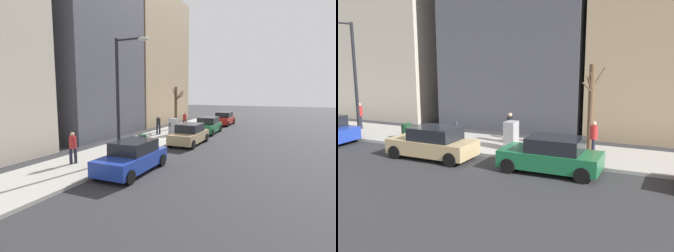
% 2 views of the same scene
% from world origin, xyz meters
% --- Properties ---
extents(ground_plane, '(120.00, 120.00, 0.00)m').
position_xyz_m(ground_plane, '(0.00, 0.00, 0.00)').
color(ground_plane, '#2B2B2D').
extents(sidewalk, '(4.00, 36.00, 0.15)m').
position_xyz_m(sidewalk, '(2.00, 0.00, 0.07)').
color(sidewalk, '#9E9B93').
rests_on(sidewalk, ground).
extents(parked_car_green, '(1.93, 4.20, 1.52)m').
position_xyz_m(parked_car_green, '(-1.04, -5.24, 0.74)').
color(parked_car_green, '#196038').
rests_on(parked_car_green, ground).
extents(parked_car_tan, '(1.99, 4.23, 1.52)m').
position_xyz_m(parked_car_tan, '(-1.24, 0.53, 0.74)').
color(parked_car_tan, tan).
rests_on(parked_car_tan, ground).
extents(parking_meter, '(0.14, 0.10, 1.35)m').
position_xyz_m(parking_meter, '(0.45, 0.32, 0.98)').
color(parking_meter, slate).
rests_on(parking_meter, sidewalk).
extents(utility_box, '(0.83, 0.61, 1.43)m').
position_xyz_m(utility_box, '(1.30, -2.40, 0.85)').
color(utility_box, '#A8A399').
rests_on(utility_box, sidewalk).
extents(streetlamp, '(1.97, 0.32, 6.50)m').
position_xyz_m(streetlamp, '(0.28, 7.02, 4.02)').
color(streetlamp, black).
rests_on(streetlamp, sidewalk).
extents(bare_tree, '(1.49, 0.81, 4.26)m').
position_xyz_m(bare_tree, '(2.58, -6.06, 2.38)').
color(bare_tree, brown).
rests_on(bare_tree, sidewalk).
extents(trash_bin, '(0.56, 0.56, 0.90)m').
position_xyz_m(trash_bin, '(0.90, 3.84, 0.60)').
color(trash_bin, '#14381E').
rests_on(trash_bin, sidewalk).
extents(pedestrian_near_meter, '(0.40, 0.36, 1.66)m').
position_xyz_m(pedestrian_near_meter, '(1.76, -6.42, 1.09)').
color(pedestrian_near_meter, '#1E1E2D').
rests_on(pedestrian_near_meter, sidewalk).
extents(pedestrian_midblock, '(0.36, 0.36, 1.66)m').
position_xyz_m(pedestrian_midblock, '(2.50, -1.82, 1.09)').
color(pedestrian_midblock, '#1E1E2D').
rests_on(pedestrian_midblock, sidewalk).
extents(pedestrian_far_corner, '(0.36, 0.37, 1.66)m').
position_xyz_m(pedestrian_far_corner, '(2.28, 8.67, 1.09)').
color(pedestrian_far_corner, '#1E1E2D').
rests_on(pedestrian_far_corner, sidewalk).
extents(office_tower_right, '(12.92, 12.92, 14.02)m').
position_xyz_m(office_tower_right, '(11.96, 13.05, 7.01)').
color(office_tower_right, '#BCB29E').
rests_on(office_tower_right, ground).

